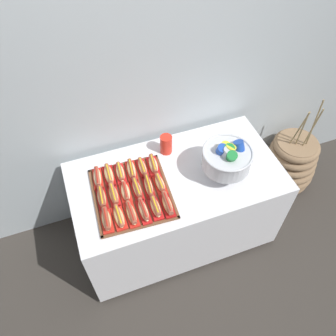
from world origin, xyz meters
TOP-DOWN VIEW (x-y plane):
  - ground_plane at (0.00, 0.00)m, footprint 10.00×10.00m
  - back_wall at (0.00, 0.48)m, footprint 6.00×0.10m
  - buffet_table at (0.00, 0.00)m, footprint 1.42×0.75m
  - floor_vase at (1.15, 0.17)m, footprint 0.47×0.47m
  - serving_tray at (-0.32, -0.04)m, footprint 0.51×0.55m
  - hot_dog_0 at (-0.52, -0.19)m, footprint 0.08×0.17m
  - hot_dog_1 at (-0.44, -0.20)m, footprint 0.07×0.17m
  - hot_dog_2 at (-0.37, -0.20)m, footprint 0.06×0.18m
  - hot_dog_3 at (-0.29, -0.20)m, footprint 0.06×0.18m
  - hot_dog_4 at (-0.22, -0.21)m, footprint 0.07×0.16m
  - hot_dog_5 at (-0.14, -0.21)m, footprint 0.07×0.18m
  - hot_dog_6 at (-0.51, -0.03)m, footprint 0.07×0.18m
  - hot_dog_7 at (-0.43, -0.03)m, footprint 0.07×0.17m
  - hot_dog_8 at (-0.36, -0.03)m, footprint 0.08×0.16m
  - hot_dog_9 at (-0.28, -0.04)m, footprint 0.06×0.17m
  - hot_dog_10 at (-0.21, -0.04)m, footprint 0.07×0.19m
  - hot_dog_11 at (-0.13, -0.05)m, footprint 0.07×0.16m
  - hot_dog_12 at (-0.50, 0.14)m, footprint 0.08×0.18m
  - hot_dog_13 at (-0.42, 0.13)m, footprint 0.08×0.18m
  - hot_dog_14 at (-0.35, 0.13)m, footprint 0.07×0.17m
  - hot_dog_15 at (-0.27, 0.13)m, footprint 0.08×0.19m
  - hot_dog_16 at (-0.20, 0.12)m, footprint 0.06×0.17m
  - hot_dog_17 at (-0.12, 0.12)m, footprint 0.09×0.18m
  - punch_bowl at (0.30, -0.08)m, footprint 0.32×0.32m
  - cup_stack at (0.01, 0.23)m, footprint 0.08×0.08m

SIDE VIEW (x-z plane):
  - ground_plane at x=0.00m, z-range 0.00..0.00m
  - floor_vase at x=1.15m, z-range -0.23..0.70m
  - buffet_table at x=0.00m, z-range 0.02..0.76m
  - serving_tray at x=-0.32m, z-range 0.74..0.75m
  - hot_dog_8 at x=-0.36m, z-range 0.75..0.80m
  - hot_dog_1 at x=-0.44m, z-range 0.75..0.80m
  - hot_dog_14 at x=-0.35m, z-range 0.75..0.80m
  - hot_dog_16 at x=-0.20m, z-range 0.75..0.80m
  - hot_dog_2 at x=-0.37m, z-range 0.75..0.80m
  - hot_dog_15 at x=-0.27m, z-range 0.75..0.80m
  - hot_dog_12 at x=-0.50m, z-range 0.75..0.80m
  - hot_dog_17 at x=-0.12m, z-range 0.75..0.81m
  - hot_dog_13 at x=-0.42m, z-range 0.75..0.81m
  - hot_dog_6 at x=-0.51m, z-range 0.75..0.81m
  - hot_dog_10 at x=-0.21m, z-range 0.75..0.81m
  - hot_dog_11 at x=-0.13m, z-range 0.75..0.81m
  - hot_dog_3 at x=-0.29m, z-range 0.75..0.81m
  - hot_dog_7 at x=-0.43m, z-range 0.75..0.81m
  - hot_dog_0 at x=-0.52m, z-range 0.75..0.81m
  - hot_dog_9 at x=-0.28m, z-range 0.75..0.81m
  - hot_dog_5 at x=-0.14m, z-range 0.75..0.81m
  - hot_dog_4 at x=-0.22m, z-range 0.75..0.81m
  - cup_stack at x=0.01m, z-range 0.74..0.88m
  - punch_bowl at x=0.30m, z-range 0.76..1.03m
  - back_wall at x=0.00m, z-range 0.00..2.60m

